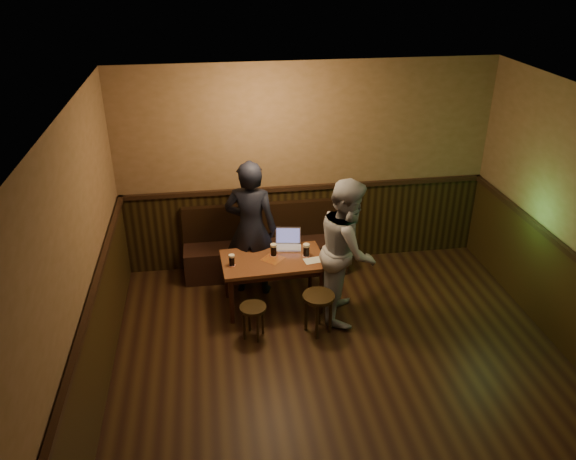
% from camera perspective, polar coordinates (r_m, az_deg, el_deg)
% --- Properties ---
extents(room, '(5.04, 6.04, 2.84)m').
position_cam_1_polar(room, '(5.22, 7.31, -6.44)').
color(room, black).
rests_on(room, ground).
extents(bench, '(2.20, 0.50, 0.95)m').
position_cam_1_polar(bench, '(7.71, -2.30, -2.12)').
color(bench, black).
rests_on(bench, ground).
extents(pub_table, '(1.27, 0.77, 0.67)m').
position_cam_1_polar(pub_table, '(6.85, -1.55, -3.57)').
color(pub_table, '#573318').
rests_on(pub_table, ground).
extents(stool_left, '(0.39, 0.39, 0.41)m').
position_cam_1_polar(stool_left, '(6.45, -3.56, -8.38)').
color(stool_left, black).
rests_on(stool_left, ground).
extents(stool_right, '(0.46, 0.46, 0.50)m').
position_cam_1_polar(stool_right, '(6.49, 3.12, -7.36)').
color(stool_right, black).
rests_on(stool_right, ground).
extents(pint_left, '(0.09, 0.09, 0.14)m').
position_cam_1_polar(pint_left, '(6.67, -5.74, -3.06)').
color(pint_left, '#A02713').
rests_on(pint_left, pub_table).
extents(pint_mid, '(0.10, 0.10, 0.16)m').
position_cam_1_polar(pint_mid, '(6.84, -1.47, -2.02)').
color(pint_mid, '#A02713').
rests_on(pint_mid, pub_table).
extents(pint_right, '(0.10, 0.10, 0.16)m').
position_cam_1_polar(pint_right, '(6.83, 1.87, -2.04)').
color(pint_right, '#A02713').
rests_on(pint_right, pub_table).
extents(laptop, '(0.36, 0.31, 0.23)m').
position_cam_1_polar(laptop, '(7.06, 0.00, -1.24)').
color(laptop, silver).
rests_on(laptop, pub_table).
extents(menu, '(0.24, 0.18, 0.00)m').
position_cam_1_polar(menu, '(6.78, 2.58, -3.10)').
color(menu, silver).
rests_on(menu, pub_table).
extents(person_suit, '(0.74, 0.58, 1.79)m').
position_cam_1_polar(person_suit, '(7.02, -3.79, 0.15)').
color(person_suit, black).
rests_on(person_suit, ground).
extents(person_grey, '(0.86, 1.00, 1.76)m').
position_cam_1_polar(person_grey, '(6.59, 6.07, -2.00)').
color(person_grey, '#98989D').
rests_on(person_grey, ground).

